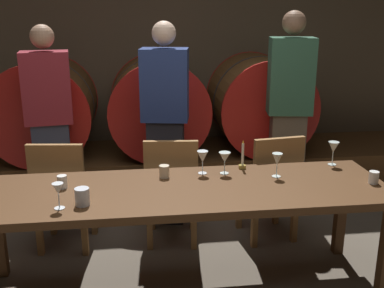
{
  "coord_description": "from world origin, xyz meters",
  "views": [
    {
      "loc": [
        -0.21,
        -2.36,
        1.82
      ],
      "look_at": [
        0.14,
        0.4,
        0.99
      ],
      "focal_mm": 43.32,
      "sensor_mm": 36.0,
      "label": 1
    }
  ],
  "objects_px": {
    "guest_left": "(50,126)",
    "wine_glass_center": "(225,158)",
    "cup_far_right": "(374,177)",
    "guest_right": "(289,112)",
    "dining_table": "(182,198)",
    "chair_right": "(271,182)",
    "chair_center": "(172,186)",
    "chair_left": "(62,190)",
    "cup_far_left": "(62,182)",
    "wine_glass_left": "(203,157)",
    "wine_barrel_left": "(45,108)",
    "wine_glass_right": "(277,160)",
    "candle_center": "(242,161)",
    "cup_center_right": "(164,171)",
    "guest_center": "(165,124)",
    "wine_barrel_right": "(259,103)",
    "cup_center_left": "(82,197)",
    "wine_glass_far_right": "(333,148)",
    "wine_barrel_center": "(158,105)",
    "wine_glass_far_left": "(58,190)"
  },
  "relations": [
    {
      "from": "guest_left",
      "to": "wine_glass_center",
      "type": "distance_m",
      "value": 1.61
    },
    {
      "from": "cup_far_right",
      "to": "guest_right",
      "type": "bearing_deg",
      "value": 96.85
    },
    {
      "from": "dining_table",
      "to": "chair_right",
      "type": "relative_size",
      "value": 2.98
    },
    {
      "from": "dining_table",
      "to": "chair_center",
      "type": "relative_size",
      "value": 2.98
    },
    {
      "from": "chair_left",
      "to": "cup_far_left",
      "type": "xyz_separation_m",
      "value": [
        0.1,
        -0.55,
        0.28
      ]
    },
    {
      "from": "dining_table",
      "to": "guest_left",
      "type": "xyz_separation_m",
      "value": [
        -0.98,
        1.18,
        0.2
      ]
    },
    {
      "from": "wine_glass_left",
      "to": "cup_far_right",
      "type": "distance_m",
      "value": 1.11
    },
    {
      "from": "wine_glass_center",
      "to": "guest_left",
      "type": "bearing_deg",
      "value": 143.63
    },
    {
      "from": "wine_barrel_left",
      "to": "wine_glass_right",
      "type": "relative_size",
      "value": 5.75
    },
    {
      "from": "candle_center",
      "to": "cup_center_right",
      "type": "bearing_deg",
      "value": -169.35
    },
    {
      "from": "wine_glass_right",
      "to": "cup_center_right",
      "type": "height_order",
      "value": "wine_glass_right"
    },
    {
      "from": "wine_barrel_left",
      "to": "guest_center",
      "type": "xyz_separation_m",
      "value": [
        1.1,
        -0.73,
        -0.01
      ]
    },
    {
      "from": "wine_barrel_right",
      "to": "wine_glass_center",
      "type": "bearing_deg",
      "value": -112.8
    },
    {
      "from": "wine_barrel_right",
      "to": "chair_center",
      "type": "height_order",
      "value": "wine_barrel_right"
    },
    {
      "from": "wine_barrel_right",
      "to": "chair_left",
      "type": "distance_m",
      "value": 2.17
    },
    {
      "from": "cup_center_left",
      "to": "cup_center_right",
      "type": "height_order",
      "value": "cup_center_left"
    },
    {
      "from": "chair_center",
      "to": "wine_glass_left",
      "type": "height_order",
      "value": "wine_glass_left"
    },
    {
      "from": "wine_barrel_left",
      "to": "wine_glass_right",
      "type": "bearing_deg",
      "value": -43.17
    },
    {
      "from": "wine_barrel_right",
      "to": "cup_center_right",
      "type": "height_order",
      "value": "wine_barrel_right"
    },
    {
      "from": "guest_left",
      "to": "cup_far_right",
      "type": "xyz_separation_m",
      "value": [
        2.21,
        -1.25,
        -0.1
      ]
    },
    {
      "from": "guest_center",
      "to": "wine_glass_right",
      "type": "height_order",
      "value": "guest_center"
    },
    {
      "from": "wine_glass_left",
      "to": "cup_far_left",
      "type": "xyz_separation_m",
      "value": [
        -0.91,
        -0.15,
        -0.07
      ]
    },
    {
      "from": "wine_glass_right",
      "to": "wine_glass_far_right",
      "type": "xyz_separation_m",
      "value": [
        0.47,
        0.18,
        0.01
      ]
    },
    {
      "from": "wine_glass_left",
      "to": "wine_glass_far_right",
      "type": "height_order",
      "value": "wine_glass_far_right"
    },
    {
      "from": "wine_barrel_center",
      "to": "cup_far_left",
      "type": "bearing_deg",
      "value": -112.34
    },
    {
      "from": "guest_right",
      "to": "candle_center",
      "type": "bearing_deg",
      "value": 63.48
    },
    {
      "from": "guest_left",
      "to": "cup_center_right",
      "type": "xyz_separation_m",
      "value": [
        0.89,
        -0.98,
        -0.09
      ]
    },
    {
      "from": "dining_table",
      "to": "wine_glass_far_left",
      "type": "height_order",
      "value": "wine_glass_far_left"
    },
    {
      "from": "chair_left",
      "to": "wine_glass_right",
      "type": "bearing_deg",
      "value": 167.48
    },
    {
      "from": "chair_right",
      "to": "wine_glass_left",
      "type": "bearing_deg",
      "value": 23.14
    },
    {
      "from": "dining_table",
      "to": "candle_center",
      "type": "height_order",
      "value": "candle_center"
    },
    {
      "from": "wine_barrel_left",
      "to": "guest_right",
      "type": "relative_size",
      "value": 0.53
    },
    {
      "from": "wine_barrel_left",
      "to": "chair_right",
      "type": "distance_m",
      "value": 2.27
    },
    {
      "from": "guest_left",
      "to": "wine_glass_far_right",
      "type": "distance_m",
      "value": 2.27
    },
    {
      "from": "guest_right",
      "to": "cup_center_left",
      "type": "distance_m",
      "value": 2.16
    },
    {
      "from": "wine_barrel_center",
      "to": "dining_table",
      "type": "distance_m",
      "value": 1.8
    },
    {
      "from": "chair_right",
      "to": "cup_center_left",
      "type": "relative_size",
      "value": 8.6
    },
    {
      "from": "chair_right",
      "to": "cup_center_left",
      "type": "distance_m",
      "value": 1.6
    },
    {
      "from": "wine_glass_center",
      "to": "cup_center_right",
      "type": "xyz_separation_m",
      "value": [
        -0.41,
        -0.02,
        -0.07
      ]
    },
    {
      "from": "chair_right",
      "to": "candle_center",
      "type": "bearing_deg",
      "value": 35.87
    },
    {
      "from": "wine_barrel_left",
      "to": "chair_right",
      "type": "relative_size",
      "value": 1.07
    },
    {
      "from": "wine_glass_far_right",
      "to": "wine_barrel_right",
      "type": "bearing_deg",
      "value": 95.71
    },
    {
      "from": "chair_right",
      "to": "wine_glass_far_left",
      "type": "distance_m",
      "value": 1.73
    },
    {
      "from": "guest_center",
      "to": "cup_center_left",
      "type": "bearing_deg",
      "value": 75.61
    },
    {
      "from": "guest_center",
      "to": "wine_glass_right",
      "type": "distance_m",
      "value": 1.15
    },
    {
      "from": "wine_barrel_center",
      "to": "wine_barrel_right",
      "type": "xyz_separation_m",
      "value": [
        1.02,
        0.0,
        0.0
      ]
    },
    {
      "from": "wine_glass_right",
      "to": "cup_far_left",
      "type": "height_order",
      "value": "wine_glass_right"
    },
    {
      "from": "wine_glass_right",
      "to": "wine_glass_far_right",
      "type": "height_order",
      "value": "wine_glass_far_right"
    },
    {
      "from": "wine_glass_right",
      "to": "cup_far_right",
      "type": "xyz_separation_m",
      "value": [
        0.58,
        -0.2,
        -0.08
      ]
    },
    {
      "from": "wine_glass_center",
      "to": "wine_glass_far_right",
      "type": "bearing_deg",
      "value": 5.72
    }
  ]
}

